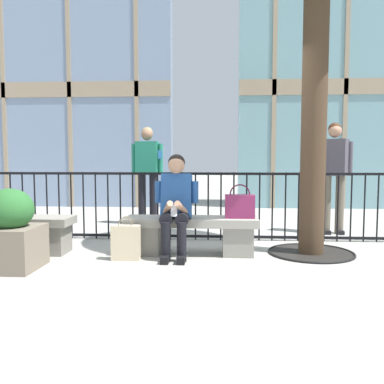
% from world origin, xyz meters
% --- Properties ---
extents(ground_plane, '(60.00, 60.00, 0.00)m').
position_xyz_m(ground_plane, '(0.00, 0.00, 0.00)').
color(ground_plane, '#9E9B93').
extents(stone_bench, '(1.60, 0.44, 0.45)m').
position_xyz_m(stone_bench, '(0.00, 0.00, 0.27)').
color(stone_bench, gray).
rests_on(stone_bench, ground).
extents(seated_person_with_phone, '(0.52, 0.66, 1.21)m').
position_xyz_m(seated_person_with_phone, '(-0.18, -0.13, 0.65)').
color(seated_person_with_phone, black).
rests_on(seated_person_with_phone, ground).
extents(handbag_on_bench, '(0.35, 0.16, 0.41)m').
position_xyz_m(handbag_on_bench, '(0.58, -0.01, 0.60)').
color(handbag_on_bench, '#7A234C').
rests_on(handbag_on_bench, stone_bench).
extents(shopping_bag, '(0.32, 0.12, 0.50)m').
position_xyz_m(shopping_bag, '(-0.73, -0.35, 0.21)').
color(shopping_bag, beige).
rests_on(shopping_bag, ground).
extents(bystander_at_railing, '(0.55, 0.39, 1.71)m').
position_xyz_m(bystander_at_railing, '(2.10, 1.52, 1.00)').
color(bystander_at_railing, '#6B6051').
rests_on(bystander_at_railing, ground).
extents(bystander_further_back, '(0.55, 0.28, 1.71)m').
position_xyz_m(bystander_further_back, '(-0.92, 2.20, 1.00)').
color(bystander_further_back, black).
rests_on(bystander_further_back, ground).
extents(plaza_railing, '(9.80, 0.04, 0.97)m').
position_xyz_m(plaza_railing, '(-0.00, 0.89, 0.49)').
color(plaza_railing, black).
rests_on(plaza_railing, ground).
extents(stone_bench_far, '(1.60, 0.44, 0.45)m').
position_xyz_m(stone_bench_far, '(-2.27, -0.07, 0.27)').
color(stone_bench_far, gray).
rests_on(stone_bench_far, ground).
extents(planter, '(0.59, 0.59, 0.85)m').
position_xyz_m(planter, '(-1.85, -0.80, 0.39)').
color(planter, '#726656').
rests_on(planter, ground).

